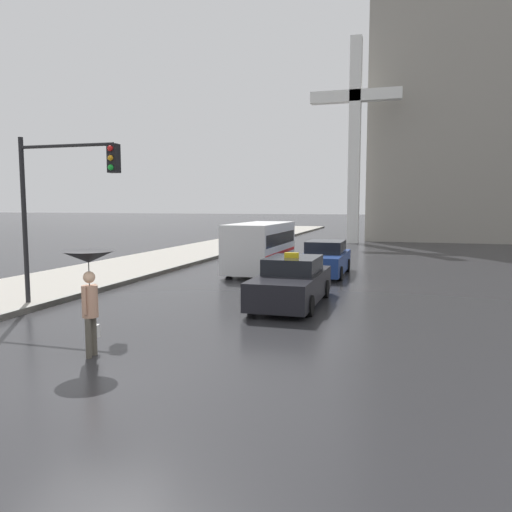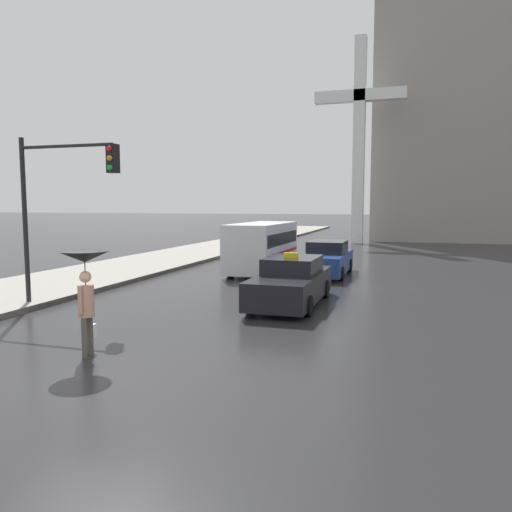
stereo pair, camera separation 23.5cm
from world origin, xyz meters
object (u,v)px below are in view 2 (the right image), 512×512
object	(u,v)px
ambulance_van	(262,245)
traffic_light	(61,190)
sedan_red	(327,259)
pedestrian_with_umbrella	(85,272)
monument_cross	(359,128)
taxi	(291,283)

from	to	relation	value
ambulance_van	traffic_light	size ratio (longest dim) A/B	1.06
sedan_red	ambulance_van	xyz separation A→B (m)	(-3.00, -0.06, 0.57)
pedestrian_with_umbrella	monument_cross	bearing A→B (deg)	-8.23
taxi	sedan_red	bearing A→B (deg)	-89.94
sedan_red	traffic_light	size ratio (longest dim) A/B	0.91
sedan_red	ambulance_van	size ratio (longest dim) A/B	0.86
pedestrian_with_umbrella	sedan_red	bearing A→B (deg)	-16.28
sedan_red	monument_cross	xyz separation A→B (m)	(-0.67, 19.23, 8.55)
pedestrian_with_umbrella	traffic_light	world-z (taller)	traffic_light
sedan_red	pedestrian_with_umbrella	size ratio (longest dim) A/B	2.11
pedestrian_with_umbrella	traffic_light	size ratio (longest dim) A/B	0.43
pedestrian_with_umbrella	monument_cross	size ratio (longest dim) A/B	0.14
ambulance_van	pedestrian_with_umbrella	world-z (taller)	ambulance_van
monument_cross	pedestrian_with_umbrella	bearing A→B (deg)	-93.72
traffic_light	taxi	bearing A→B (deg)	24.86
taxi	sedan_red	world-z (taller)	taxi
ambulance_van	monument_cross	bearing A→B (deg)	-96.10
sedan_red	traffic_light	world-z (taller)	traffic_light
sedan_red	monument_cross	distance (m)	21.05
ambulance_van	monument_cross	distance (m)	21.00
monument_cross	ambulance_van	bearing A→B (deg)	-96.88
pedestrian_with_umbrella	traffic_light	bearing A→B (deg)	38.58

